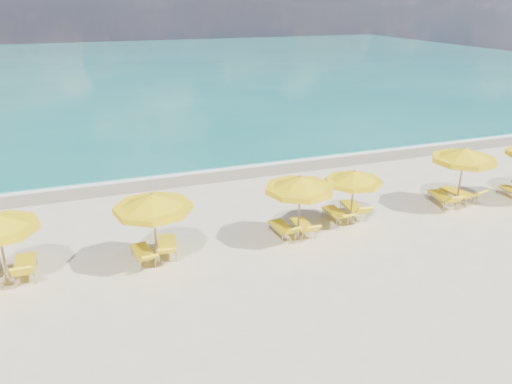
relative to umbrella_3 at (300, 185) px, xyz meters
name	(u,v)px	position (x,y,z in m)	size (l,w,h in m)	color
ground_plane	(271,237)	(-0.84, 0.52, -2.09)	(120.00, 120.00, 0.00)	beige
ocean	(121,69)	(-0.84, 48.52, -2.09)	(120.00, 80.00, 0.30)	#136F67
wet_sand_band	(214,174)	(-0.84, 7.92, -2.09)	(120.00, 2.60, 0.01)	tan
foam_line	(210,169)	(-0.84, 8.72, -2.09)	(120.00, 1.20, 0.03)	white
whitecap_near	(78,137)	(-6.84, 17.52, -2.09)	(14.00, 0.36, 0.05)	white
whitecap_far	(252,101)	(7.16, 24.52, -2.09)	(18.00, 0.30, 0.05)	white
umbrella_2	(153,203)	(-4.98, 0.00, 0.04)	(2.87, 2.87, 2.50)	tan
umbrella_3	(300,185)	(0.00, 0.00, 0.00)	(2.72, 2.72, 2.46)	tan
umbrella_4	(354,178)	(2.46, 0.56, -0.26)	(2.55, 2.55, 2.16)	tan
umbrella_5	(464,156)	(7.40, 0.48, 0.09)	(3.16, 3.16, 2.57)	tan
lounger_1_right	(26,270)	(-8.90, 0.67, -1.86)	(0.65, 1.83, 0.90)	#A5A8AD
lounger_2_left	(143,256)	(-5.37, 0.30, -1.89)	(0.73, 1.73, 0.74)	#A5A8AD
lounger_2_right	(168,249)	(-4.54, 0.52, -1.87)	(0.91, 1.89, 0.80)	#A5A8AD
lounger_3_left	(282,231)	(-0.41, 0.46, -1.89)	(0.64, 1.70, 0.77)	#A5A8AD
lounger_3_right	(303,229)	(0.37, 0.36, -1.89)	(0.63, 1.67, 0.77)	#A5A8AD
lounger_4_left	(336,216)	(2.04, 0.96, -1.89)	(0.57, 1.67, 0.70)	#A5A8AD
lounger_4_right	(354,211)	(2.90, 1.06, -1.87)	(0.83, 1.88, 0.86)	#A5A8AD
lounger_5_left	(443,200)	(6.92, 0.77, -1.86)	(0.92, 1.93, 0.84)	#A5A8AD
lounger_5_right	(458,196)	(7.82, 0.89, -1.86)	(1.01, 1.99, 0.86)	#A5A8AD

